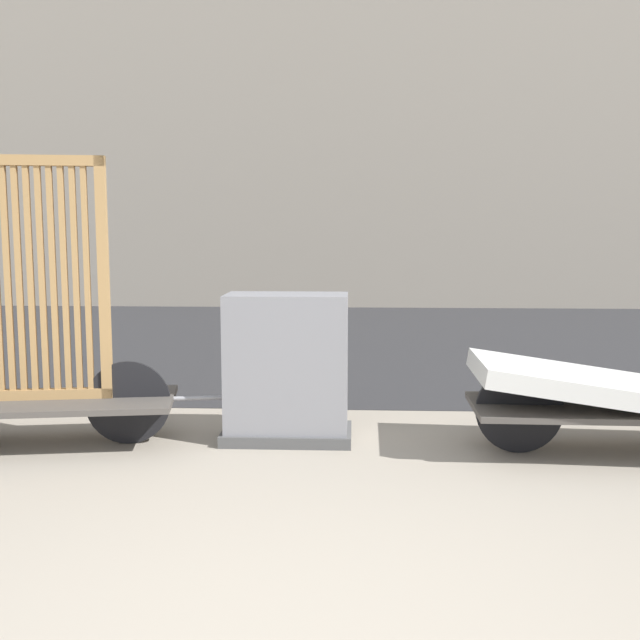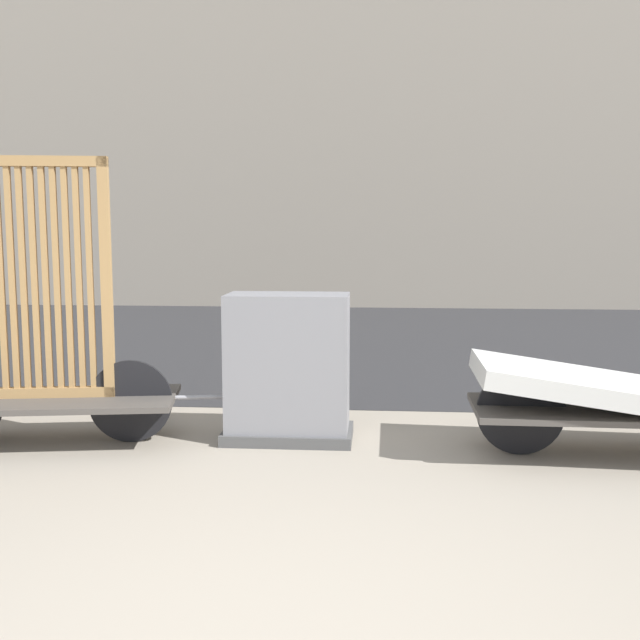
{
  "view_description": "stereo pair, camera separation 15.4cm",
  "coord_description": "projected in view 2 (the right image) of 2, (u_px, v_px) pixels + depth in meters",
  "views": [
    {
      "loc": [
        0.24,
        -2.46,
        1.51
      ],
      "look_at": [
        0.0,
        2.5,
        0.9
      ],
      "focal_mm": 42.0,
      "sensor_mm": 36.0,
      "label": 1
    },
    {
      "loc": [
        0.39,
        -2.45,
        1.51
      ],
      "look_at": [
        0.0,
        2.5,
        0.9
      ],
      "focal_mm": 42.0,
      "sensor_mm": 36.0,
      "label": 2
    }
  ],
  "objects": [
    {
      "name": "road_strip",
      "position": [
        350.0,
        339.0,
        10.25
      ],
      "size": [
        56.0,
        8.11,
        0.01
      ],
      "color": "#2D2D30",
      "rests_on": "ground_plane"
    },
    {
      "name": "bike_cart_with_bedframe",
      "position": [
        44.0,
        352.0,
        5.19
      ],
      "size": [
        2.53,
        1.04,
        1.99
      ],
      "rotation": [
        0.0,
        0.0,
        0.16
      ],
      "color": "#4C4742",
      "rests_on": "ground_plane"
    },
    {
      "name": "bike_cart_with_mattress",
      "position": [
        612.0,
        396.0,
        4.92
      ],
      "size": [
        2.5,
        0.89,
        0.65
      ],
      "rotation": [
        0.0,
        0.0,
        -0.01
      ],
      "color": "#4C4742",
      "rests_on": "ground_plane"
    },
    {
      "name": "utility_cabinet",
      "position": [
        288.0,
        373.0,
        5.32
      ],
      "size": [
        0.92,
        0.51,
        1.05
      ],
      "color": "#4C4C4C",
      "rests_on": "ground_plane"
    }
  ]
}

